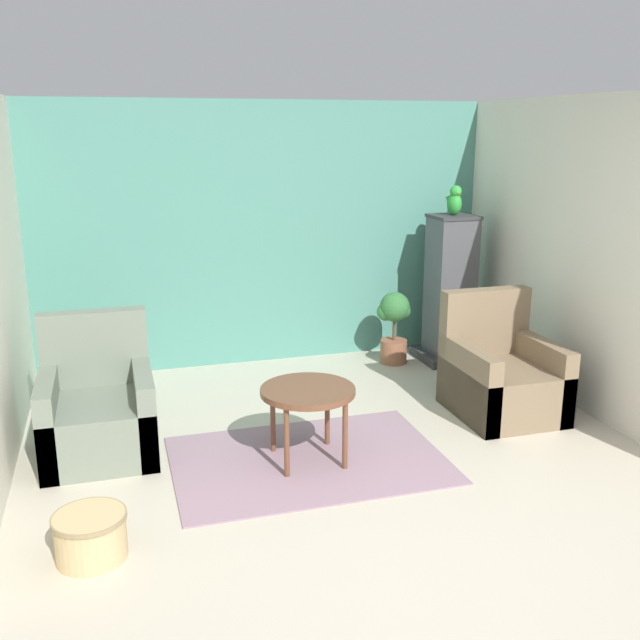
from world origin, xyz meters
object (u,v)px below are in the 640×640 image
at_px(coffee_table, 308,396).
at_px(armchair_left, 98,412).
at_px(birdcage, 450,293).
at_px(potted_plant, 394,322).
at_px(wicker_basket, 91,535).
at_px(parrot, 454,201).
at_px(armchair_right, 501,378).

distance_m(coffee_table, armchair_left, 1.47).
distance_m(birdcage, potted_plant, 0.61).
distance_m(potted_plant, wicker_basket, 3.77).
relative_size(armchair_left, wicker_basket, 2.44).
relative_size(armchair_left, birdcage, 0.67).
relative_size(coffee_table, potted_plant, 0.91).
distance_m(parrot, potted_plant, 1.25).
bearing_deg(armchair_right, coffee_table, -166.71).
bearing_deg(birdcage, parrot, 90.00).
bearing_deg(potted_plant, birdcage, -5.18).
bearing_deg(birdcage, potted_plant, 174.82).
xyz_separation_m(birdcage, wicker_basket, (-3.30, -2.51, -0.53)).
bearing_deg(birdcage, armchair_left, -159.93).
relative_size(potted_plant, wicker_basket, 1.80).
bearing_deg(parrot, wicker_basket, -142.66).
distance_m(coffee_table, potted_plant, 2.25).
bearing_deg(potted_plant, armchair_left, -155.40).
bearing_deg(armchair_right, birdcage, 80.88).
xyz_separation_m(parrot, wicker_basket, (-3.30, -2.51, -1.40)).
height_order(armchair_right, potted_plant, armchair_right).
relative_size(birdcage, parrot, 5.03).
bearing_deg(parrot, coffee_table, -137.40).
bearing_deg(coffee_table, birdcage, 42.56).
xyz_separation_m(coffee_table, armchair_right, (1.69, 0.40, -0.18)).
bearing_deg(wicker_basket, coffee_table, 28.77).
height_order(coffee_table, parrot, parrot).
bearing_deg(coffee_table, armchair_right, 13.29).
distance_m(coffee_table, birdcage, 2.59).
bearing_deg(parrot, armchair_left, -159.90).
distance_m(coffee_table, wicker_basket, 1.62).
distance_m(armchair_right, wicker_basket, 3.29).
bearing_deg(potted_plant, armchair_right, -76.66).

